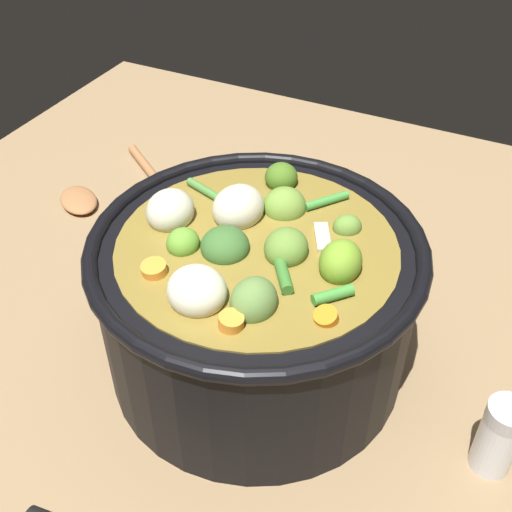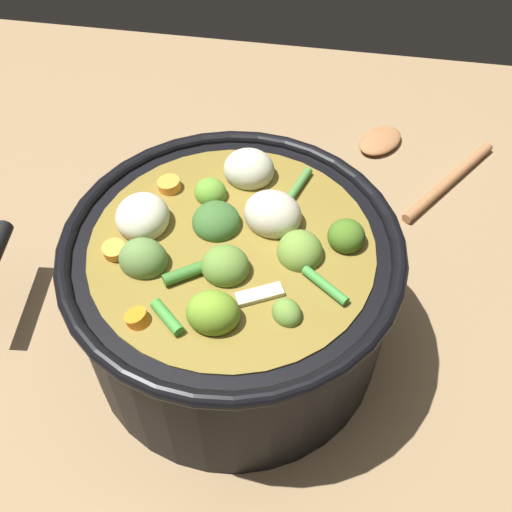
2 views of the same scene
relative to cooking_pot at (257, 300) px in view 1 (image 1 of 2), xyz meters
The scene contains 4 objects.
ground_plane 0.08m from the cooking_pot, 124.96° to the left, with size 1.10×1.10×0.00m, color #8C704C.
cooking_pot is the anchor object (origin of this frame).
wooden_spoon 0.36m from the cooking_pot, 119.51° to the right, with size 0.19×0.18×0.01m.
salt_shaker 0.24m from the cooking_pot, 85.25° to the left, with size 0.04×0.04×0.08m.
Camera 1 is at (0.39, 0.19, 0.50)m, focal length 44.89 mm.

